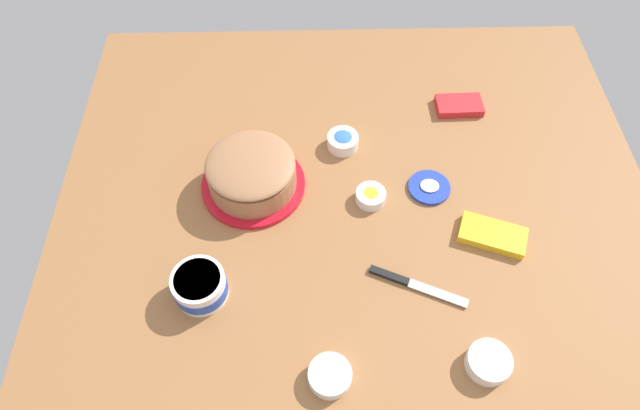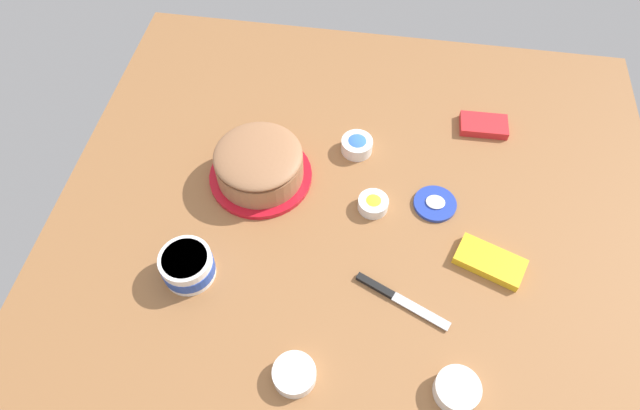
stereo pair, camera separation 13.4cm
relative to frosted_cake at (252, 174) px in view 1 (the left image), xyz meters
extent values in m
plane|color=#936038|center=(-0.26, 0.14, -0.05)|extent=(1.54, 1.54, 0.00)
cylinder|color=red|center=(0.00, 0.00, -0.04)|extent=(0.27, 0.27, 0.01)
cylinder|color=brown|center=(0.00, 0.00, -0.01)|extent=(0.21, 0.21, 0.06)
cylinder|color=#9E6B47|center=(0.00, 0.00, 0.00)|extent=(0.23, 0.23, 0.07)
ellipsoid|color=#9E6B47|center=(0.00, 0.00, 0.04)|extent=(0.23, 0.23, 0.04)
cylinder|color=white|center=(0.10, 0.30, -0.01)|extent=(0.12, 0.12, 0.07)
cylinder|color=#2347B2|center=(0.10, 0.30, -0.02)|extent=(0.12, 0.12, 0.03)
cylinder|color=#9E6B47|center=(0.10, 0.30, 0.02)|extent=(0.10, 0.10, 0.01)
cylinder|color=#233DAD|center=(-0.46, 0.02, -0.05)|extent=(0.11, 0.11, 0.01)
ellipsoid|color=white|center=(-0.46, 0.02, -0.04)|extent=(0.05, 0.04, 0.01)
cube|color=silver|center=(-0.44, 0.32, -0.05)|extent=(0.14, 0.08, 0.00)
cube|color=black|center=(-0.33, 0.27, -0.05)|extent=(0.09, 0.05, 0.01)
cylinder|color=white|center=(-0.30, 0.05, -0.04)|extent=(0.08, 0.08, 0.03)
cylinder|color=yellow|center=(-0.30, 0.05, -0.03)|extent=(0.06, 0.06, 0.01)
ellipsoid|color=yellow|center=(-0.30, 0.05, -0.03)|extent=(0.05, 0.05, 0.02)
cylinder|color=white|center=(-0.18, 0.51, -0.03)|extent=(0.09, 0.09, 0.03)
cylinder|color=green|center=(-0.18, 0.51, -0.04)|extent=(0.08, 0.08, 0.01)
ellipsoid|color=green|center=(-0.18, 0.51, -0.03)|extent=(0.06, 0.06, 0.02)
cylinder|color=white|center=(-0.24, -0.13, -0.03)|extent=(0.09, 0.09, 0.04)
cylinder|color=blue|center=(-0.24, -0.13, -0.03)|extent=(0.07, 0.07, 0.01)
ellipsoid|color=blue|center=(-0.24, -0.13, -0.02)|extent=(0.06, 0.06, 0.02)
cylinder|color=white|center=(-0.52, 0.49, -0.03)|extent=(0.09, 0.09, 0.04)
cylinder|color=orange|center=(-0.52, 0.49, -0.03)|extent=(0.08, 0.08, 0.01)
ellipsoid|color=orange|center=(-0.52, 0.49, -0.03)|extent=(0.07, 0.07, 0.02)
cube|color=red|center=(-0.59, -0.27, -0.04)|extent=(0.13, 0.08, 0.02)
cube|color=yellow|center=(-0.59, 0.17, -0.04)|extent=(0.18, 0.13, 0.02)
camera|label=1|loc=(-0.15, 0.84, 1.09)|focal=30.30mm
camera|label=2|loc=(-0.29, 0.83, 1.09)|focal=30.30mm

